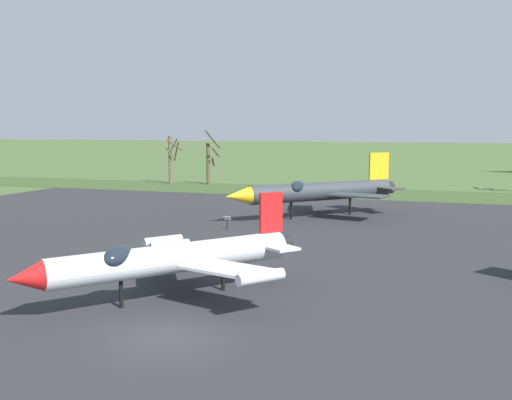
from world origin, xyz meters
The scene contains 8 objects.
ground_plane centered at (0.00, 0.00, 0.00)m, with size 600.00×600.00×0.00m, color #425B2D.
asphalt_apron centered at (0.00, 16.99, 0.03)m, with size 79.16×56.64×0.05m, color #28282B.
grass_verge_strip centered at (0.00, 51.31, 0.03)m, with size 139.16×12.00×0.06m, color #354B24.
jet_fighter_front_left centered at (-2.25, 4.55, 1.94)m, with size 10.34×11.75×4.58m.
jet_fighter_rear_center centered at (-1.71, 31.18, 2.34)m, with size 13.63×13.96×5.49m.
info_placard_rear_center centered at (-6.73, 22.76, 0.67)m, with size 0.61×0.26×1.06m.
bare_tree_far_left centered at (-27.86, 55.08, 3.76)m, with size 3.76×3.71×6.62m.
bare_tree_left_of_center centered at (-22.37, 55.69, 3.29)m, with size 1.97×2.81×7.40m.
Camera 1 is at (10.01, -19.26, 7.78)m, focal length 42.32 mm.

